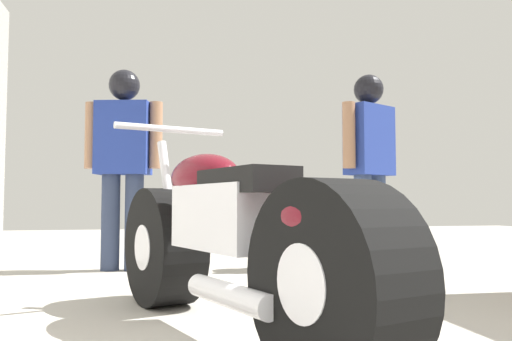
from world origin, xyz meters
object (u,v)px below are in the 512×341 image
motorcycle_black_naked (336,223)px  mechanic_in_blue (369,151)px  mechanic_with_helmet (123,149)px  motorcycle_maroon_cruiser (229,241)px

motorcycle_black_naked → mechanic_in_blue: bearing=-94.7°
mechanic_in_blue → motorcycle_black_naked: bearing=85.3°
mechanic_in_blue → mechanic_with_helmet: bearing=174.0°
mechanic_in_blue → mechanic_with_helmet: mechanic_in_blue is taller
motorcycle_black_naked → mechanic_in_blue: mechanic_in_blue is taller
mechanic_in_blue → mechanic_with_helmet: size_ratio=1.00×
mechanic_in_blue → motorcycle_maroon_cruiser: bearing=-127.1°
mechanic_in_blue → mechanic_with_helmet: (-2.21, 0.23, -0.00)m
motorcycle_maroon_cruiser → motorcycle_black_naked: 3.72m
motorcycle_black_naked → mechanic_with_helmet: (-2.31, -0.93, 0.71)m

